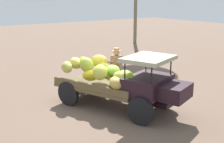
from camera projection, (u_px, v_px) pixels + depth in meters
ground_plane at (115, 103)px, 10.40m from camera, size 60.00×60.00×0.00m
truck at (122, 81)px, 9.62m from camera, size 4.66×2.91×1.86m
farmer at (116, 68)px, 11.24m from camera, size 0.57×0.53×1.75m
wooden_crate at (81, 84)px, 11.79m from camera, size 0.57×0.50×0.48m
loose_banana_bunch at (122, 82)px, 12.27m from camera, size 0.57×0.66×0.40m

